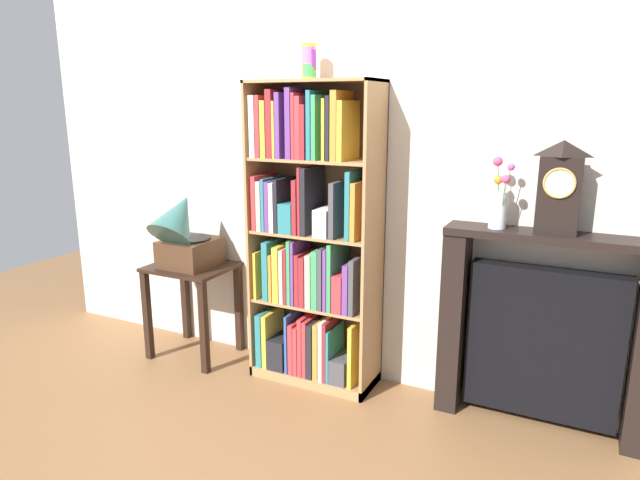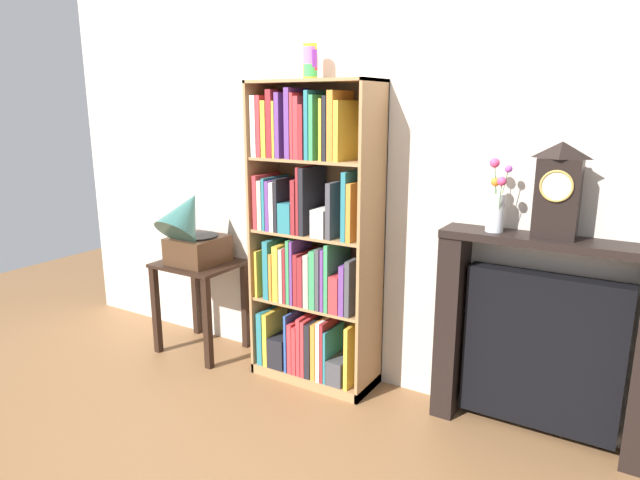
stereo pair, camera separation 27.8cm
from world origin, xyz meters
name	(u,v)px [view 1 (the left image)]	position (x,y,z in m)	size (l,w,h in m)	color
ground_plane	(308,385)	(0.00, 0.00, -0.01)	(7.86, 6.40, 0.02)	brown
wall_back	(361,169)	(0.20, 0.30, 1.31)	(4.86, 0.08, 2.62)	beige
bookshelf	(311,248)	(-0.02, 0.08, 0.85)	(0.77, 0.33, 1.82)	#A87A4C
cup_stack	(309,62)	(-0.05, 0.13, 1.91)	(0.08, 0.08, 0.20)	yellow
side_table_left	(193,288)	(-0.90, 0.03, 0.48)	(0.54, 0.45, 0.64)	black
gramophone	(184,233)	(-0.90, -0.02, 0.87)	(0.32, 0.48, 0.56)	#472D1C
fireplace_mantel	(543,333)	(1.30, 0.16, 0.52)	(1.05, 0.22, 1.06)	black
mantel_clock	(560,188)	(1.31, 0.14, 1.29)	(0.20, 0.12, 0.46)	black
flower_vase	(499,203)	(1.03, 0.14, 1.19)	(0.11, 0.14, 0.37)	silver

